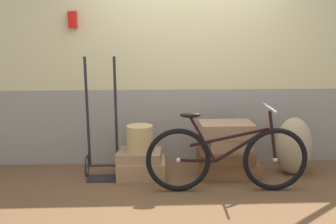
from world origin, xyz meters
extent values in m
cube|color=brown|center=(0.00, 0.00, -0.03)|extent=(9.09, 5.20, 0.06)
cube|color=gray|center=(0.00, 0.85, 0.49)|extent=(7.09, 0.20, 0.97)
cube|color=#CCBC84|center=(0.00, 0.85, 1.88)|extent=(7.09, 0.20, 1.82)
cube|color=red|center=(-1.39, 0.71, 1.84)|extent=(0.10, 0.08, 0.20)
cube|color=#9E754C|center=(-0.57, 0.25, 0.10)|extent=(0.57, 0.45, 0.21)
cube|color=#937051|center=(-0.59, 0.26, 0.26)|extent=(0.54, 0.43, 0.11)
cube|color=brown|center=(0.47, 0.25, 0.09)|extent=(0.71, 0.45, 0.18)
cube|color=brown|center=(0.42, 0.21, 0.25)|extent=(0.64, 0.43, 0.14)
cube|color=#937051|center=(0.46, 0.25, 0.40)|extent=(0.53, 0.39, 0.15)
cube|color=#937051|center=(0.43, 0.26, 0.56)|extent=(0.62, 0.41, 0.17)
cylinder|color=tan|center=(-0.59, 0.24, 0.47)|extent=(0.30, 0.30, 0.31)
torus|color=black|center=(-1.22, 0.30, 0.13)|extent=(0.02, 0.26, 0.26)
torus|color=black|center=(-0.83, 0.30, 0.13)|extent=(0.02, 0.26, 0.26)
cylinder|color=black|center=(-1.03, 0.30, 0.13)|extent=(0.39, 0.02, 0.02)
cylinder|color=black|center=(-1.19, 0.30, 0.78)|extent=(0.03, 0.10, 1.29)
cylinder|color=black|center=(-0.86, 0.30, 0.78)|extent=(0.03, 0.10, 1.29)
cube|color=black|center=(-1.03, 0.19, 0.01)|extent=(0.35, 0.22, 0.02)
ellipsoid|color=#9E8966|center=(1.25, 0.28, 0.35)|extent=(0.44, 0.37, 0.70)
torus|color=black|center=(-0.17, -0.19, 0.35)|extent=(0.70, 0.07, 0.70)
sphere|color=#B2B2B7|center=(-0.17, -0.19, 0.35)|extent=(0.05, 0.05, 0.05)
torus|color=black|center=(0.88, -0.22, 0.35)|extent=(0.70, 0.07, 0.70)
sphere|color=#B2B2B7|center=(0.88, -0.22, 0.35)|extent=(0.05, 0.05, 0.05)
cube|color=black|center=(0.51, -0.21, 0.51)|extent=(0.57, 0.04, 0.38)
cube|color=black|center=(0.09, -0.20, 0.58)|extent=(0.30, 0.03, 0.50)
cube|color=black|center=(0.03, -0.20, 0.34)|extent=(0.40, 0.04, 0.05)
cube|color=black|center=(0.37, -0.20, 0.60)|extent=(0.84, 0.05, 0.21)
cube|color=black|center=(0.83, -0.21, 0.62)|extent=(0.12, 0.03, 0.54)
ellipsoid|color=black|center=(-0.04, -0.20, 0.84)|extent=(0.22, 0.09, 0.06)
cylinder|color=#A5A5AD|center=(0.79, -0.21, 0.91)|extent=(0.03, 0.46, 0.02)
camera|label=1|loc=(-0.45, -4.15, 1.68)|focal=41.60mm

